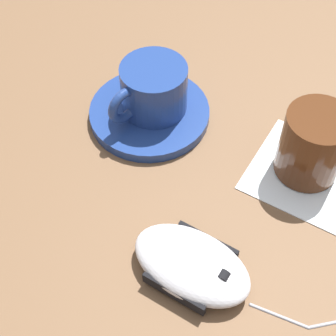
% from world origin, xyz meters
% --- Properties ---
extents(ground_plane, '(3.00, 3.00, 0.00)m').
position_xyz_m(ground_plane, '(0.00, 0.00, 0.00)').
color(ground_plane, brown).
extents(saucer, '(0.14, 0.14, 0.01)m').
position_xyz_m(saucer, '(0.08, -0.08, 0.01)').
color(saucer, navy).
rests_on(saucer, ground).
extents(coffee_cup, '(0.08, 0.09, 0.06)m').
position_xyz_m(coffee_cup, '(0.08, -0.08, 0.04)').
color(coffee_cup, navy).
rests_on(coffee_cup, saucer).
extents(computer_mouse, '(0.13, 0.11, 0.03)m').
position_xyz_m(computer_mouse, '(0.01, 0.11, 0.02)').
color(computer_mouse, silver).
rests_on(computer_mouse, ground).
extents(napkin_under_glass, '(0.15, 0.15, 0.00)m').
position_xyz_m(napkin_under_glass, '(-0.10, -0.02, 0.00)').
color(napkin_under_glass, white).
rests_on(napkin_under_glass, ground).
extents(drinking_glass, '(0.07, 0.07, 0.08)m').
position_xyz_m(drinking_glass, '(-0.10, -0.03, 0.04)').
color(drinking_glass, '#4C2814').
rests_on(drinking_glass, napkin_under_glass).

